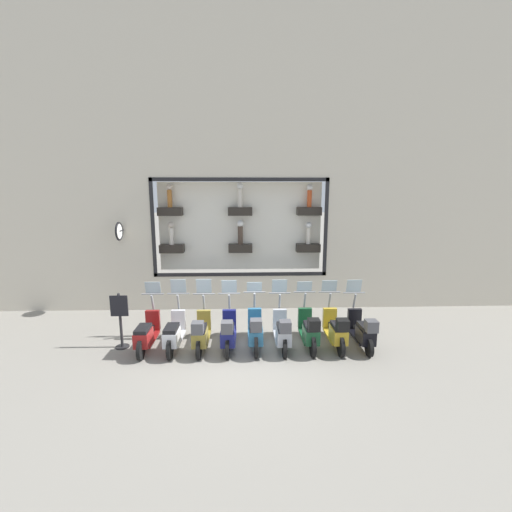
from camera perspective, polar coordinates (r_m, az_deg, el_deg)
name	(u,v)px	position (r m, az deg, el deg)	size (l,w,h in m)	color
ground_plane	(240,354)	(9.00, -2.76, -15.95)	(120.00, 120.00, 0.00)	gray
building_facade	(240,148)	(11.73, -2.76, 17.47)	(1.23, 36.00, 10.63)	beige
scooter_black_0	(363,331)	(9.55, 17.37, -11.80)	(1.79, 0.61, 1.61)	black
scooter_yellow_1	(336,330)	(9.35, 13.21, -11.98)	(1.80, 0.61, 1.60)	black
scooter_green_2	(309,331)	(9.19, 8.88, -12.17)	(1.81, 0.61, 1.57)	black
scooter_silver_3	(282,331)	(9.09, 4.44, -12.43)	(1.80, 0.60, 1.63)	black
scooter_teal_4	(255,331)	(9.04, -0.10, -12.39)	(1.81, 0.60, 1.57)	black
scooter_navy_5	(228,332)	(9.05, -4.65, -12.54)	(1.80, 0.60, 1.63)	black
scooter_olive_6	(201,333)	(9.11, -9.17, -12.48)	(1.80, 0.60, 1.67)	black
scooter_white_7	(174,333)	(9.30, -13.50, -12.38)	(1.80, 0.60, 1.66)	black
scooter_red_8	(147,334)	(9.46, -17.77, -12.23)	(1.80, 0.61, 1.60)	black
shop_sign_post	(120,319)	(9.67, -21.69, -9.76)	(0.36, 0.45, 1.47)	#232326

